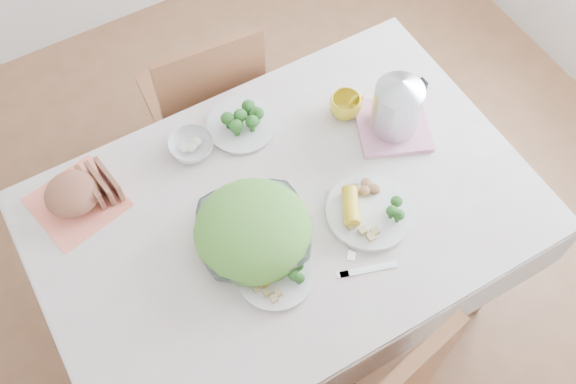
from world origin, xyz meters
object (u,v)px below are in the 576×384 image
dining_table (286,263)px  dinner_plate_right (369,212)px  salad_bowl (253,234)px  dinner_plate_left (275,274)px  electric_kettle (397,104)px  yellow_mug (345,106)px  chair_far (201,94)px

dining_table → dinner_plate_right: dinner_plate_right is taller
salad_bowl → dinner_plate_left: bearing=-90.4°
electric_kettle → yellow_mug: bearing=115.3°
dining_table → yellow_mug: bearing=31.9°
dinner_plate_left → yellow_mug: (0.49, 0.39, 0.03)m
electric_kettle → dining_table: bearing=176.7°
dining_table → chair_far: 0.77m
salad_bowl → dinner_plate_right: 0.36m
dining_table → chair_far: bearing=86.0°
dining_table → chair_far: chair_far is taller
salad_bowl → yellow_mug: 0.55m
dinner_plate_right → electric_kettle: electric_kettle is taller
dining_table → dinner_plate_right: 0.47m
dining_table → electric_kettle: electric_kettle is taller
salad_bowl → yellow_mug: yellow_mug is taller
chair_far → salad_bowl: size_ratio=2.83×
chair_far → dinner_plate_right: bearing=104.7°
dinner_plate_left → dining_table: bearing=52.3°
chair_far → dinner_plate_left: 1.01m
dining_table → salad_bowl: size_ratio=4.32×
salad_bowl → dinner_plate_right: (0.35, -0.10, -0.03)m
chair_far → yellow_mug: 0.71m
chair_far → dining_table: bearing=90.8°
yellow_mug → electric_kettle: (0.11, -0.13, 0.08)m
dining_table → dinner_plate_left: dinner_plate_left is taller
chair_far → electric_kettle: electric_kettle is taller
dining_table → dinner_plate_right: (0.21, -0.14, 0.40)m
dinner_plate_right → chair_far: bearing=99.9°
salad_bowl → yellow_mug: bearing=28.4°
chair_far → yellow_mug: chair_far is taller
dinner_plate_left → salad_bowl: bearing=89.6°
dining_table → electric_kettle: size_ratio=6.47×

